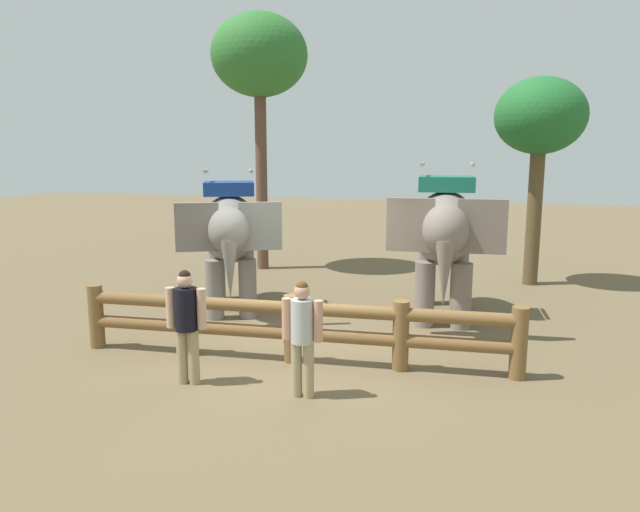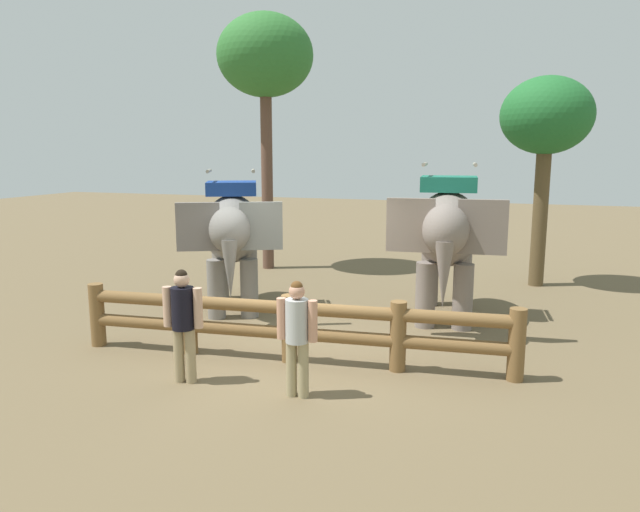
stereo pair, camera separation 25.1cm
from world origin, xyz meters
TOP-DOWN VIEW (x-y plane):
  - ground_plane at (0.00, 0.00)m, footprint 60.00×60.00m
  - log_fence at (0.00, -0.24)m, footprint 6.86×0.81m
  - elephant_near_left at (-2.17, 2.21)m, footprint 2.55×3.36m
  - elephant_center at (1.99, 2.87)m, footprint 1.99×3.51m
  - tourist_woman_in_black at (0.58, -1.44)m, footprint 0.55×0.31m
  - tourist_man_in_blue at (-1.09, -1.47)m, footprint 0.57×0.35m
  - tree_far_left at (-3.23, 6.45)m, footprint 2.52×2.52m
  - tree_back_center at (3.75, 6.53)m, footprint 2.09×2.09m

SIDE VIEW (x-z plane):
  - ground_plane at x=0.00m, z-range 0.00..0.00m
  - log_fence at x=0.00m, z-range 0.08..1.13m
  - tourist_woman_in_black at x=0.58m, z-range 0.12..1.69m
  - tourist_man_in_blue at x=-1.09m, z-range 0.13..1.74m
  - elephant_near_left at x=-2.17m, z-range 0.18..3.02m
  - elephant_center at x=1.99m, z-range 0.18..3.17m
  - tree_back_center at x=3.75m, z-range 1.45..6.35m
  - tree_far_left at x=-3.23m, z-range 2.19..8.92m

